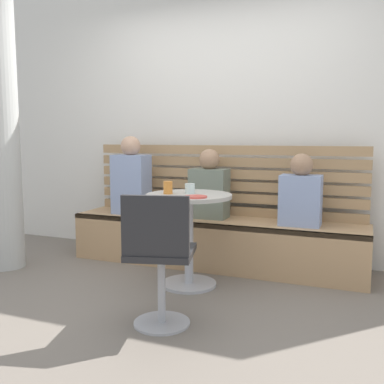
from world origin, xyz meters
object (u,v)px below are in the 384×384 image
Objects in this scene: cup_glass_short at (190,188)px; cafe_table at (189,222)px; person_adult at (131,179)px; white_chair at (159,256)px; person_child_middle at (209,188)px; booth_bench at (214,242)px; cup_tumbler_orange at (168,188)px; person_child_left at (301,194)px; plate_small at (196,197)px.

cafe_table is at bearing -79.51° from cup_glass_short.
person_adult is at bearing 146.11° from cafe_table.
person_child_middle is at bearing 97.64° from white_chair.
person_child_middle is at bearing 149.56° from booth_bench.
cup_glass_short is at bearing -91.45° from booth_bench.
cafe_table is at bearing 18.54° from cup_tumbler_orange.
booth_bench is 0.67m from cafe_table.
booth_bench is 0.50m from person_child_middle.
person_child_left reaches higher than white_chair.
cafe_table is at bearing -90.66° from booth_bench.
person_child_middle reaches higher than plate_small.
cup_glass_short is 0.80× the size of cup_tumbler_orange.
plate_small reaches higher than booth_bench.
person_child_left is at bearing -3.37° from person_child_middle.
person_adult is (-0.85, -0.03, 0.56)m from booth_bench.
person_child_middle is 6.36× the size of cup_tumbler_orange.
person_child_left is at bearing 36.82° from cafe_table.
person_adult reaches higher than person_child_middle.
cup_tumbler_orange is (-0.29, 0.76, 0.33)m from white_chair.
cup_tumbler_orange is (0.68, -0.62, 0.01)m from person_adult.
cup_glass_short is 0.47× the size of plate_small.
cafe_table is (-0.01, -0.60, 0.30)m from booth_bench.
person_child_middle reaches higher than cup_tumbler_orange.
person_child_middle is (-0.84, 0.05, 0.01)m from person_child_left.
booth_bench is 3.65× the size of cafe_table.
booth_bench is 0.88m from cup_tumbler_orange.
white_chair is 1.13× the size of person_adult.
white_chair is 8.50× the size of cup_tumbler_orange.
booth_bench is 15.88× the size of plate_small.
cafe_table is 0.26m from cup_glass_short.
person_child_middle is 0.70m from cup_tumbler_orange.
person_adult is at bearing -174.92° from person_child_middle.
cup_glass_short is at bearing 99.64° from white_chair.
cafe_table is 0.87× the size of white_chair.
person_adult reaches higher than cup_glass_short.
cup_glass_short is at bearing -85.24° from person_child_middle.
white_chair is 10.63× the size of cup_glass_short.
person_adult is 0.92m from cup_tumbler_orange.
plate_small is (0.13, -0.20, -0.03)m from cup_glass_short.
plate_small is (0.12, -0.76, 0.52)m from booth_bench.
cup_tumbler_orange is (-0.16, -0.05, 0.27)m from cafe_table.
booth_bench is 0.93m from plate_small.
person_child_middle is 7.95× the size of cup_glass_short.
cup_tumbler_orange is (-0.94, -0.64, 0.08)m from person_child_left.
cup_glass_short is (-0.01, 0.04, 0.26)m from cafe_table.
plate_small reaches higher than cafe_table.
plate_small is (0.12, -0.17, 0.23)m from cafe_table.
person_child_middle is 0.82m from plate_small.
person_adult is at bearing 125.36° from white_chair.
cup_tumbler_orange reaches higher than plate_small.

